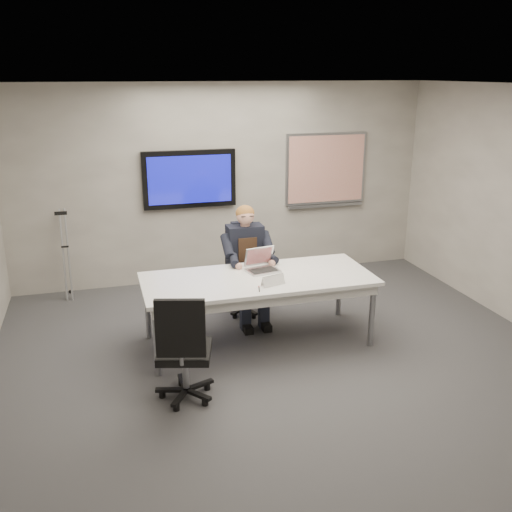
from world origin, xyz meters
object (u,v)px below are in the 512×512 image
object	(u,v)px
conference_table	(258,285)
office_chair_far	(244,289)
office_chair_near	(185,368)
laptop	(261,264)
seated_person	(249,276)

from	to	relation	value
conference_table	office_chair_far	size ratio (longest dim) A/B	2.62
office_chair_near	laptop	size ratio (longest dim) A/B	2.78
office_chair_near	office_chair_far	bearing A→B (deg)	-104.33
seated_person	laptop	xyz separation A→B (m)	(0.04, -0.39, 0.27)
conference_table	office_chair_near	distance (m)	1.43
office_chair_near	seated_person	bearing A→B (deg)	-108.07
office_chair_far	seated_person	size ratio (longest dim) A/B	0.69
office_chair_far	office_chair_near	size ratio (longest dim) A/B	0.89
conference_table	office_chair_near	size ratio (longest dim) A/B	2.32
laptop	conference_table	bearing A→B (deg)	-125.30
laptop	office_chair_near	bearing A→B (deg)	-142.90
office_chair_near	laptop	world-z (taller)	office_chair_near
conference_table	office_chair_far	world-z (taller)	office_chair_far
seated_person	laptop	bearing A→B (deg)	-84.30
office_chair_near	seated_person	size ratio (longest dim) A/B	0.77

